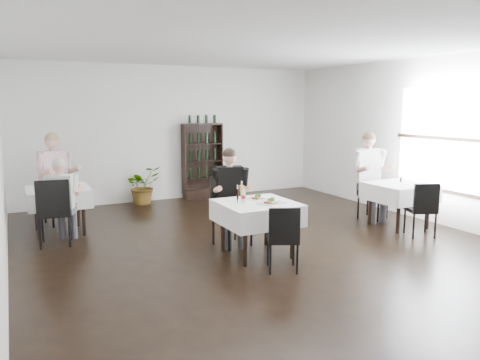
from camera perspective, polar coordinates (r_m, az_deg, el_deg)
name	(u,v)px	position (r m, az deg, el deg)	size (l,w,h in m)	color
room_shell	(276,150)	(6.63, 4.39, 3.71)	(9.00, 9.00, 9.00)	black
window_right	(448,141)	(8.92, 24.06, 4.31)	(0.06, 2.30, 1.85)	white
wine_shelf	(202,161)	(10.82, -4.60, 2.28)	(0.90, 0.28, 1.75)	black
main_table	(257,212)	(6.62, 2.06, -3.98)	(1.03, 1.03, 0.77)	black
left_table	(58,197)	(8.34, -21.26, -1.90)	(0.98, 0.98, 0.77)	black
right_table	(399,192)	(8.65, 18.86, -1.39)	(0.98, 0.98, 0.77)	black
potted_tree	(143,185)	(10.34, -11.77, -0.64)	(0.74, 0.64, 0.82)	#2B6021
main_chair_far	(229,206)	(7.15, -1.36, -3.20)	(0.56, 0.56, 1.04)	black
main_chair_near	(283,235)	(6.00, 5.30, -6.65)	(0.52, 0.52, 0.86)	black
left_chair_far	(58,188)	(9.10, -21.26, -0.90)	(0.61, 0.62, 1.12)	black
left_chair_near	(54,208)	(7.57, -21.73, -3.19)	(0.54, 0.54, 1.04)	black
right_chair_far	(369,188)	(9.16, 15.49, -1.00)	(0.60, 0.60, 1.00)	black
right_chair_near	(423,206)	(8.11, 21.39, -2.97)	(0.54, 0.54, 0.90)	black
diner_main	(231,189)	(7.14, -1.16, -1.08)	(0.61, 0.64, 1.48)	#44454D
diner_left_far	(56,172)	(8.93, -21.53, 0.93)	(0.72, 0.76, 1.64)	#44454D
diner_left_near	(62,194)	(7.65, -20.90, -1.60)	(0.58, 0.62, 1.34)	#44454D
diner_right_far	(370,169)	(8.98, 15.56, 1.28)	(0.67, 0.69, 1.64)	#44454D
plate_far	(257,198)	(6.77, 2.11, -2.26)	(0.31, 0.31, 0.08)	white
plate_near	(270,203)	(6.46, 3.72, -2.78)	(0.37, 0.37, 0.09)	white
pilsner_dark	(238,196)	(6.43, -0.30, -1.99)	(0.06, 0.06, 0.27)	black
pilsner_lager	(242,193)	(6.58, 0.20, -1.64)	(0.07, 0.07, 0.30)	gold
coke_bottle	(244,196)	(6.55, 0.43, -1.95)	(0.06, 0.06, 0.23)	silver
napkin_cutlery	(278,203)	(6.52, 4.60, -2.80)	(0.23, 0.21, 0.02)	black
pepper_mill	(401,180)	(8.79, 19.02, 0.06)	(0.04, 0.04, 0.09)	black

